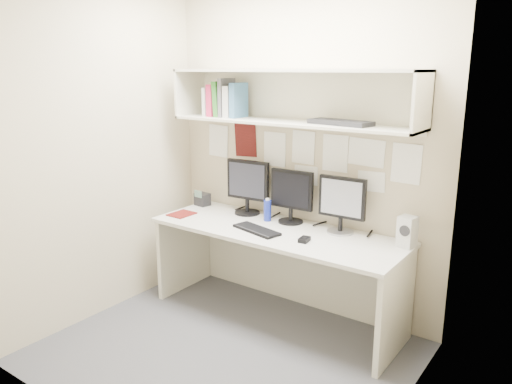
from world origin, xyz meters
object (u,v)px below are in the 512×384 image
Objects in this scene: speaker at (407,232)px; monitor_left at (248,185)px; monitor_right at (342,202)px; desk_phone at (202,199)px; keyboard at (257,230)px; monitor_center at (292,194)px; maroon_notebook at (182,214)px; desk at (276,273)px.

monitor_left is at bearing -171.29° from speaker.
desk_phone is (-1.35, -0.03, -0.18)m from monitor_right.
monitor_left reaches higher than speaker.
monitor_left is 0.54m from keyboard.
monitor_left is at bearing 11.17° from desk_phone.
monitor_right is (0.44, -0.00, 0.00)m from monitor_center.
desk_phone is at bearing 179.59° from monitor_left.
keyboard is 1.85× the size of speaker.
monitor_right reaches higher than keyboard.
keyboard is at bearing -148.61° from monitor_right.
desk_phone reaches higher than maroon_notebook.
speaker is (1.04, 0.32, 0.10)m from keyboard.
desk is at bearing -31.10° from monitor_left.
keyboard is 1.96× the size of maroon_notebook.
maroon_notebook is (-0.77, -0.01, -0.00)m from keyboard.
monitor_left is 0.61m from maroon_notebook.
maroon_notebook is (-0.43, -0.36, -0.24)m from monitor_left.
monitor_center is 0.96m from maroon_notebook.
speaker is (0.94, 0.20, 0.47)m from desk.
monitor_right is at bearing 47.09° from keyboard.
desk_phone is (-0.91, -0.03, -0.18)m from monitor_center.
maroon_notebook is at bearing -165.37° from keyboard.
speaker is (1.37, -0.02, -0.14)m from monitor_left.
keyboard is (-0.53, -0.35, -0.22)m from monitor_right.
monitor_center is at bearing 88.95° from keyboard.
keyboard is at bearing -49.99° from monitor_left.
keyboard is 0.88m from desk_phone.
keyboard is at bearing 1.99° from maroon_notebook.
monitor_center and monitor_right have the same top height.
desk is 0.41m from keyboard.
keyboard is at bearing -152.99° from speaker.
speaker is at bearing -4.46° from monitor_right.
speaker is 1.49× the size of desk_phone.
speaker is at bearing 11.82° from desk.
monitor_left is at bearing 178.04° from monitor_center.
desk is at bearing 10.27° from maroon_notebook.
desk_phone reaches higher than keyboard.
speaker reaches higher than desk.
monitor_left is 1.07× the size of monitor_right.
maroon_notebook is at bearing -166.46° from monitor_right.
monitor_left is 0.87m from monitor_right.
monitor_center is at bearing -4.33° from monitor_left.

